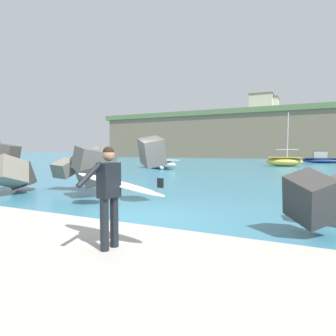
# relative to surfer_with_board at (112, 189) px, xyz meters

# --- Properties ---
(ground_plane) EXTENTS (400.00, 400.00, 0.00)m
(ground_plane) POSITION_rel_surfer_with_board_xyz_m (-1.42, 3.29, -1.28)
(ground_plane) COLOR teal
(walkway_path) EXTENTS (48.00, 4.40, 0.24)m
(walkway_path) POSITION_rel_surfer_with_board_xyz_m (-1.42, -0.71, -1.16)
(walkway_path) COLOR #B2ADA3
(walkway_path) RESTS_ON ground
(breakwater_jetty) EXTENTS (31.46, 7.77, 2.54)m
(breakwater_jetty) POSITION_rel_surfer_with_board_xyz_m (-3.07, 4.90, -0.10)
(breakwater_jetty) COLOR #4C4944
(breakwater_jetty) RESTS_ON ground
(surfer_with_board) EXTENTS (2.12, 1.27, 1.78)m
(surfer_with_board) POSITION_rel_surfer_with_board_xyz_m (0.00, 0.00, 0.00)
(surfer_with_board) COLOR black
(surfer_with_board) RESTS_ON walkway_path
(boat_near_left) EXTENTS (6.23, 4.90, 1.99)m
(boat_near_left) POSITION_rel_surfer_with_board_xyz_m (-10.84, 22.64, -0.62)
(boat_near_left) COLOR white
(boat_near_left) RESTS_ON ground
(boat_near_centre) EXTENTS (4.52, 2.90, 6.37)m
(boat_near_centre) POSITION_rel_surfer_with_board_xyz_m (1.18, 32.40, -0.67)
(boat_near_centre) COLOR #EAC64C
(boat_near_centre) RESTS_ON ground
(boat_near_right) EXTENTS (6.15, 2.60, 1.82)m
(boat_near_right) POSITION_rel_surfer_with_board_xyz_m (5.86, 43.62, -0.71)
(boat_near_right) COLOR navy
(boat_near_right) RESTS_ON ground
(mooring_buoy_inner) EXTENTS (0.44, 0.44, 0.44)m
(mooring_buoy_inner) POSITION_rel_surfer_with_board_xyz_m (-9.37, 20.71, -1.06)
(mooring_buoy_inner) COLOR silver
(mooring_buoy_inner) RESTS_ON ground
(headland_bluff) EXTENTS (109.36, 34.67, 11.45)m
(headland_bluff) POSITION_rel_surfer_with_board_xyz_m (7.52, 78.17, 4.47)
(headland_bluff) COLOR #847056
(headland_bluff) RESTS_ON ground
(station_building_west) EXTENTS (6.09, 4.83, 5.39)m
(station_building_west) POSITION_rel_surfer_with_board_xyz_m (-7.08, 75.87, 12.88)
(station_building_west) COLOR beige
(station_building_west) RESTS_ON headland_bluff
(station_building_central) EXTENTS (5.87, 5.82, 4.59)m
(station_building_central) POSITION_rel_surfer_with_board_xyz_m (-5.80, 77.92, 12.48)
(station_building_central) COLOR beige
(station_building_central) RESTS_ON headland_bluff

